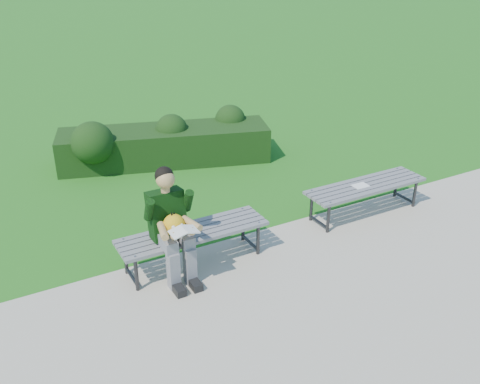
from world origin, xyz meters
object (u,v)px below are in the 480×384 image
object	(u,v)px
bench_left	(193,235)
seated_boy	(171,222)
bench_right	(366,188)
paper_sheet	(361,186)
hedge	(161,142)

from	to	relation	value
bench_left	seated_boy	size ratio (longest dim) A/B	1.37
bench_right	seated_boy	bearing A→B (deg)	-177.84
bench_left	paper_sheet	world-z (taller)	bench_left
hedge	bench_left	distance (m)	3.34
bench_right	seated_boy	distance (m)	2.97
bench_left	bench_right	bearing A→B (deg)	0.34
hedge	paper_sheet	bearing A→B (deg)	-62.12
hedge	paper_sheet	xyz separation A→B (m)	(1.70, -3.21, 0.10)
hedge	bench_left	bearing A→B (deg)	-104.76
bench_left	paper_sheet	size ratio (longest dim) A/B	8.02
bench_left	bench_right	xyz separation A→B (m)	(2.65, 0.02, 0.00)
bench_left	bench_right	size ratio (longest dim) A/B	1.00
bench_right	paper_sheet	size ratio (longest dim) A/B	8.02
hedge	bench_right	size ratio (longest dim) A/B	2.05
hedge	seated_boy	xyz separation A→B (m)	(-1.15, -3.32, 0.34)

